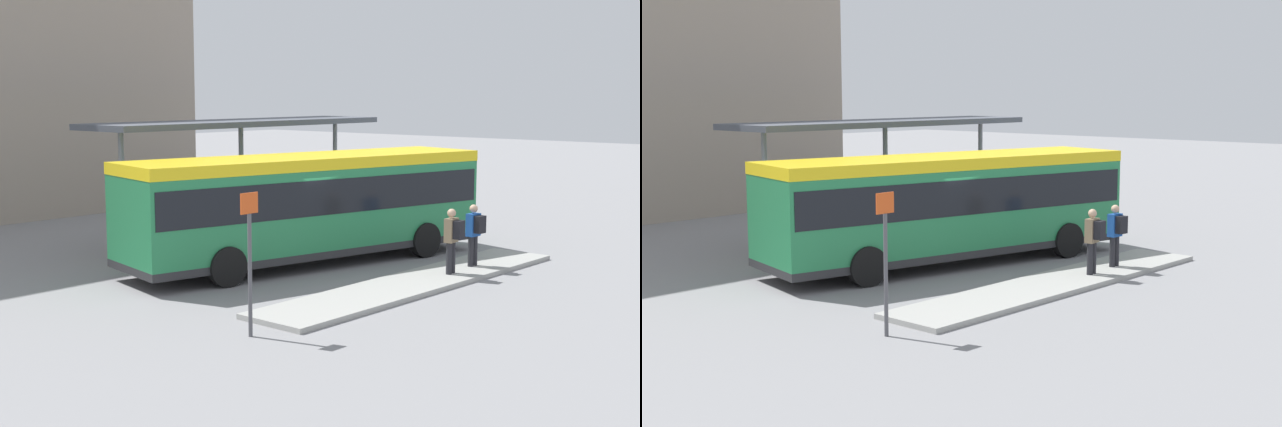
% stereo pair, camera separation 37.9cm
% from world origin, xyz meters
% --- Properties ---
extents(ground_plane, '(120.00, 120.00, 0.00)m').
position_xyz_m(ground_plane, '(0.00, 0.00, 0.00)').
color(ground_plane, gray).
extents(curb_island, '(10.37, 1.80, 0.12)m').
position_xyz_m(curb_island, '(-0.24, -3.83, 0.06)').
color(curb_island, '#9E9E99').
rests_on(curb_island, ground_plane).
extents(city_bus, '(10.84, 4.66, 2.97)m').
position_xyz_m(city_bus, '(0.01, -0.00, 1.75)').
color(city_bus, '#237A47').
rests_on(city_bus, ground_plane).
extents(pedestrian_waiting, '(0.43, 0.45, 1.66)m').
position_xyz_m(pedestrian_waiting, '(0.98, -4.06, 1.07)').
color(pedestrian_waiting, '#232328').
rests_on(pedestrian_waiting, curb_island).
extents(pedestrian_companion, '(0.41, 0.42, 1.64)m').
position_xyz_m(pedestrian_companion, '(2.20, -3.94, 1.06)').
color(pedestrian_companion, '#232328').
rests_on(pedestrian_companion, curb_island).
extents(bicycle_red, '(0.48, 1.69, 0.73)m').
position_xyz_m(bicycle_red, '(8.75, 2.53, 0.37)').
color(bicycle_red, black).
rests_on(bicycle_red, ground_plane).
extents(bicycle_green, '(0.48, 1.79, 0.77)m').
position_xyz_m(bicycle_green, '(8.70, 3.25, 0.39)').
color(bicycle_green, black).
rests_on(bicycle_green, ground_plane).
extents(bicycle_black, '(0.48, 1.66, 0.72)m').
position_xyz_m(bicycle_black, '(8.54, 3.97, 0.36)').
color(bicycle_black, black).
rests_on(bicycle_black, ground_plane).
extents(bicycle_blue, '(0.48, 1.60, 0.69)m').
position_xyz_m(bicycle_blue, '(8.54, 4.68, 0.35)').
color(bicycle_blue, black).
rests_on(bicycle_blue, ground_plane).
extents(station_shelter, '(11.00, 2.55, 3.77)m').
position_xyz_m(station_shelter, '(2.07, 4.76, 3.59)').
color(station_shelter, '#4C515B').
rests_on(station_shelter, ground_plane).
extents(potted_planter_near_shelter, '(0.82, 0.82, 1.22)m').
position_xyz_m(potted_planter_near_shelter, '(6.51, 2.35, 0.63)').
color(potted_planter_near_shelter, slate).
rests_on(potted_planter_near_shelter, ground_plane).
extents(platform_sign, '(0.44, 0.08, 2.80)m').
position_xyz_m(platform_sign, '(-6.14, -4.09, 1.56)').
color(platform_sign, '#4C4C51').
rests_on(platform_sign, ground_plane).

